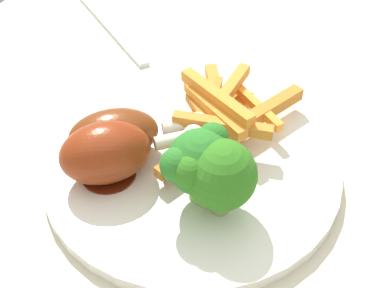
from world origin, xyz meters
TOP-DOWN VIEW (x-y plane):
  - dining_table at (0.00, 0.00)m, footprint 1.11×0.67m
  - dinner_plate at (-0.07, -0.03)m, footprint 0.26×0.26m
  - broccoli_floret_front at (-0.11, -0.07)m, footprint 0.05×0.06m
  - broccoli_floret_middle at (-0.11, -0.05)m, footprint 0.06×0.05m
  - carrot_fries_pile at (-0.02, -0.04)m, footprint 0.17×0.11m
  - chicken_drumstick_near at (-0.09, 0.03)m, footprint 0.10×0.11m
  - chicken_drumstick_far at (-0.11, 0.03)m, footprint 0.11×0.11m
  - fork at (0.11, 0.16)m, footprint 0.12×0.16m

SIDE VIEW (x-z plane):
  - dining_table at x=0.00m, z-range 0.25..1.01m
  - fork at x=0.11m, z-range 0.75..0.76m
  - dinner_plate at x=-0.07m, z-range 0.75..0.77m
  - carrot_fries_pile at x=-0.02m, z-range 0.76..0.80m
  - chicken_drumstick_near at x=-0.09m, z-range 0.77..0.81m
  - chicken_drumstick_far at x=-0.11m, z-range 0.77..0.82m
  - broccoli_floret_front at x=-0.11m, z-range 0.77..0.84m
  - broccoli_floret_middle at x=-0.11m, z-range 0.77..0.84m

